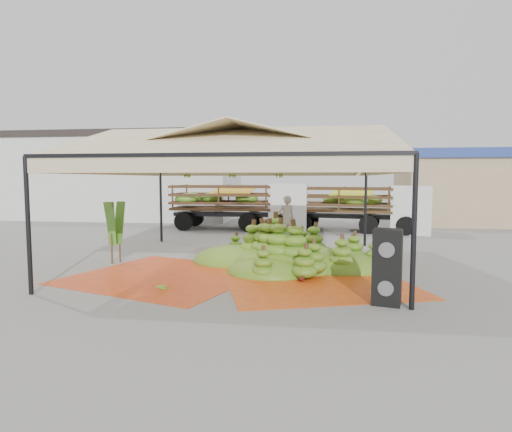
# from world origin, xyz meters

# --- Properties ---
(ground) EXTENTS (90.00, 90.00, 0.00)m
(ground) POSITION_xyz_m (0.00, 0.00, 0.00)
(ground) COLOR slate
(ground) RESTS_ON ground
(canopy_tent) EXTENTS (8.10, 8.10, 4.00)m
(canopy_tent) POSITION_xyz_m (0.00, 0.00, 3.30)
(canopy_tent) COLOR black
(canopy_tent) RESTS_ON ground
(building_white) EXTENTS (14.30, 6.30, 5.40)m
(building_white) POSITION_xyz_m (-10.00, 14.00, 2.71)
(building_white) COLOR silver
(building_white) RESTS_ON ground
(building_tan) EXTENTS (6.30, 5.30, 4.10)m
(building_tan) POSITION_xyz_m (10.00, 13.00, 2.07)
(building_tan) COLOR tan
(building_tan) RESTS_ON ground
(tarp_left) EXTENTS (5.51, 5.38, 0.01)m
(tarp_left) POSITION_xyz_m (-1.70, -1.89, 0.01)
(tarp_left) COLOR red
(tarp_left) RESTS_ON ground
(tarp_right) EXTENTS (5.52, 5.66, 0.01)m
(tarp_right) POSITION_xyz_m (2.09, -1.76, 0.01)
(tarp_right) COLOR #D55914
(tarp_right) RESTS_ON ground
(banana_heap) EXTENTS (7.32, 6.69, 1.28)m
(banana_heap) POSITION_xyz_m (1.40, 0.01, 0.64)
(banana_heap) COLOR #3E7317
(banana_heap) RESTS_ON ground
(hand_yellow_a) EXTENTS (0.62, 0.58, 0.23)m
(hand_yellow_a) POSITION_xyz_m (0.98, -1.41, 0.11)
(hand_yellow_a) COLOR gold
(hand_yellow_a) RESTS_ON ground
(hand_yellow_b) EXTENTS (0.56, 0.49, 0.22)m
(hand_yellow_b) POSITION_xyz_m (1.00, -1.61, 0.11)
(hand_yellow_b) COLOR gold
(hand_yellow_b) RESTS_ON ground
(hand_red_a) EXTENTS (0.49, 0.41, 0.21)m
(hand_red_a) POSITION_xyz_m (1.73, -2.02, 0.10)
(hand_red_a) COLOR #511E12
(hand_red_a) RESTS_ON ground
(hand_red_b) EXTENTS (0.47, 0.40, 0.19)m
(hand_red_b) POSITION_xyz_m (1.69, -1.83, 0.10)
(hand_red_b) COLOR #613016
(hand_red_b) RESTS_ON ground
(hand_green) EXTENTS (0.47, 0.43, 0.17)m
(hand_green) POSITION_xyz_m (-1.36, -3.20, 0.09)
(hand_green) COLOR #3E811A
(hand_green) RESTS_ON ground
(hanging_bunches) EXTENTS (3.24, 0.24, 0.20)m
(hanging_bunches) POSITION_xyz_m (-0.51, 1.09, 2.62)
(hanging_bunches) COLOR #527A19
(hanging_bunches) RESTS_ON ground
(speaker_stack) EXTENTS (0.65, 0.60, 1.52)m
(speaker_stack) POSITION_xyz_m (3.57, -3.70, 0.76)
(speaker_stack) COLOR black
(speaker_stack) RESTS_ON ground
(banana_leaves) EXTENTS (0.96, 1.36, 3.70)m
(banana_leaves) POSITION_xyz_m (-3.70, -0.31, 0.00)
(banana_leaves) COLOR #386C1C
(banana_leaves) RESTS_ON ground
(vendor) EXTENTS (0.79, 0.67, 1.86)m
(vendor) POSITION_xyz_m (0.99, 4.71, 0.93)
(vendor) COLOR gray
(vendor) RESTS_ON ground
(truck_left) EXTENTS (6.70, 2.38, 2.29)m
(truck_left) POSITION_xyz_m (-1.34, 8.76, 1.41)
(truck_left) COLOR #482618
(truck_left) RESTS_ON ground
(truck_right) EXTENTS (6.71, 3.29, 2.21)m
(truck_right) POSITION_xyz_m (4.47, 8.66, 1.36)
(truck_right) COLOR #4B3019
(truck_right) RESTS_ON ground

